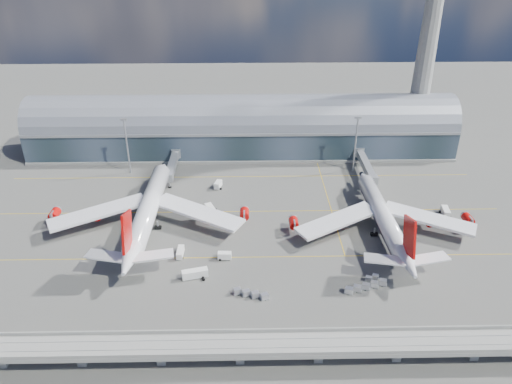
{
  "coord_description": "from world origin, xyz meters",
  "views": [
    {
      "loc": [
        2.25,
        -146.42,
        99.27
      ],
      "look_at": [
        5.36,
        10.0,
        14.0
      ],
      "focal_mm": 35.0,
      "sensor_mm": 36.0,
      "label": 1
    }
  ],
  "objects_px": {
    "service_truck_2": "(195,274)",
    "service_truck_5": "(211,210)",
    "floodlight_mast_left": "(127,145)",
    "floodlight_mast_right": "(356,143)",
    "airliner_right": "(383,218)",
    "service_truck_0": "(180,252)",
    "cargo_train_0": "(251,294)",
    "service_truck_1": "(225,256)",
    "control_tower": "(428,40)",
    "airliner_left": "(148,211)",
    "cargo_train_1": "(366,286)",
    "service_truck_4": "(218,185)",
    "cargo_train_2": "(372,278)",
    "service_truck_3": "(445,212)"
  },
  "relations": [
    {
      "from": "control_tower",
      "to": "service_truck_2",
      "type": "bearing_deg",
      "value": -133.85
    },
    {
      "from": "service_truck_3",
      "to": "cargo_train_1",
      "type": "height_order",
      "value": "service_truck_3"
    },
    {
      "from": "service_truck_2",
      "to": "service_truck_5",
      "type": "relative_size",
      "value": 1.16
    },
    {
      "from": "service_truck_0",
      "to": "service_truck_2",
      "type": "distance_m",
      "value": 13.37
    },
    {
      "from": "floodlight_mast_right",
      "to": "cargo_train_1",
      "type": "height_order",
      "value": "floodlight_mast_right"
    },
    {
      "from": "service_truck_1",
      "to": "cargo_train_1",
      "type": "xyz_separation_m",
      "value": [
        43.77,
        -16.32,
        -0.31
      ]
    },
    {
      "from": "service_truck_2",
      "to": "floodlight_mast_right",
      "type": "bearing_deg",
      "value": -54.63
    },
    {
      "from": "service_truck_5",
      "to": "floodlight_mast_right",
      "type": "bearing_deg",
      "value": 8.26
    },
    {
      "from": "service_truck_4",
      "to": "cargo_train_1",
      "type": "bearing_deg",
      "value": -38.96
    },
    {
      "from": "cargo_train_1",
      "to": "service_truck_3",
      "type": "bearing_deg",
      "value": -25.02
    },
    {
      "from": "floodlight_mast_left",
      "to": "cargo_train_2",
      "type": "distance_m",
      "value": 120.55
    },
    {
      "from": "service_truck_2",
      "to": "cargo_train_1",
      "type": "distance_m",
      "value": 53.17
    },
    {
      "from": "control_tower",
      "to": "service_truck_4",
      "type": "height_order",
      "value": "control_tower"
    },
    {
      "from": "service_truck_1",
      "to": "cargo_train_0",
      "type": "xyz_separation_m",
      "value": [
        8.51,
        -19.0,
        -0.34
      ]
    },
    {
      "from": "control_tower",
      "to": "service_truck_2",
      "type": "distance_m",
      "value": 152.11
    },
    {
      "from": "floodlight_mast_right",
      "to": "service_truck_4",
      "type": "xyz_separation_m",
      "value": [
        -60.06,
        -15.22,
        -12.21
      ]
    },
    {
      "from": "service_truck_1",
      "to": "service_truck_5",
      "type": "xyz_separation_m",
      "value": [
        -6.41,
        29.14,
        0.37
      ]
    },
    {
      "from": "service_truck_1",
      "to": "service_truck_2",
      "type": "height_order",
      "value": "service_truck_2"
    },
    {
      "from": "service_truck_4",
      "to": "cargo_train_0",
      "type": "xyz_separation_m",
      "value": [
        13.06,
        -69.66,
        -0.45
      ]
    },
    {
      "from": "service_truck_0",
      "to": "control_tower",
      "type": "bearing_deg",
      "value": 42.82
    },
    {
      "from": "service_truck_4",
      "to": "cargo_train_1",
      "type": "xyz_separation_m",
      "value": [
        48.32,
        -66.97,
        -0.42
      ]
    },
    {
      "from": "service_truck_0",
      "to": "service_truck_4",
      "type": "xyz_separation_m",
      "value": [
        10.4,
        48.4,
        0.13
      ]
    },
    {
      "from": "floodlight_mast_right",
      "to": "service_truck_1",
      "type": "xyz_separation_m",
      "value": [
        -55.51,
        -65.87,
        -12.32
      ]
    },
    {
      "from": "cargo_train_0",
      "to": "service_truck_1",
      "type": "bearing_deg",
      "value": 6.27
    },
    {
      "from": "airliner_right",
      "to": "cargo_train_2",
      "type": "bearing_deg",
      "value": -110.58
    },
    {
      "from": "airliner_left",
      "to": "cargo_train_1",
      "type": "xyz_separation_m",
      "value": [
        72.3,
        -37.2,
        -5.76
      ]
    },
    {
      "from": "airliner_left",
      "to": "service_truck_2",
      "type": "bearing_deg",
      "value": -56.57
    },
    {
      "from": "airliner_left",
      "to": "service_truck_5",
      "type": "relative_size",
      "value": 10.62
    },
    {
      "from": "airliner_left",
      "to": "service_truck_4",
      "type": "height_order",
      "value": "airliner_left"
    },
    {
      "from": "control_tower",
      "to": "cargo_train_2",
      "type": "relative_size",
      "value": 20.72
    },
    {
      "from": "service_truck_2",
      "to": "service_truck_3",
      "type": "xyz_separation_m",
      "value": [
        92.37,
        36.1,
        -0.02
      ]
    },
    {
      "from": "service_truck_2",
      "to": "cargo_train_0",
      "type": "height_order",
      "value": "service_truck_2"
    },
    {
      "from": "floodlight_mast_right",
      "to": "cargo_train_2",
      "type": "relative_size",
      "value": 5.17
    },
    {
      "from": "service_truck_2",
      "to": "service_truck_4",
      "type": "bearing_deg",
      "value": -18.36
    },
    {
      "from": "airliner_right",
      "to": "service_truck_5",
      "type": "distance_m",
      "value": 64.38
    },
    {
      "from": "service_truck_2",
      "to": "service_truck_5",
      "type": "bearing_deg",
      "value": -17.94
    },
    {
      "from": "control_tower",
      "to": "service_truck_1",
      "type": "relative_size",
      "value": 22.47
    },
    {
      "from": "airliner_left",
      "to": "cargo_train_0",
      "type": "height_order",
      "value": "airliner_left"
    },
    {
      "from": "floodlight_mast_left",
      "to": "service_truck_3",
      "type": "distance_m",
      "value": 134.38
    },
    {
      "from": "service_truck_0",
      "to": "service_truck_3",
      "type": "relative_size",
      "value": 0.95
    },
    {
      "from": "floodlight_mast_left",
      "to": "airliner_right",
      "type": "relative_size",
      "value": 0.37
    },
    {
      "from": "control_tower",
      "to": "floodlight_mast_right",
      "type": "xyz_separation_m",
      "value": [
        -35.0,
        -28.0,
        -38.0
      ]
    },
    {
      "from": "floodlight_mast_left",
      "to": "service_truck_5",
      "type": "relative_size",
      "value": 3.52
    },
    {
      "from": "floodlight_mast_left",
      "to": "service_truck_1",
      "type": "relative_size",
      "value": 5.61
    },
    {
      "from": "floodlight_mast_left",
      "to": "airliner_left",
      "type": "relative_size",
      "value": 0.33
    },
    {
      "from": "floodlight_mast_right",
      "to": "cargo_train_0",
      "type": "height_order",
      "value": "floodlight_mast_right"
    },
    {
      "from": "service_truck_3",
      "to": "service_truck_2",
      "type": "bearing_deg",
      "value": -151.76
    },
    {
      "from": "service_truck_1",
      "to": "cargo_train_0",
      "type": "relative_size",
      "value": 0.41
    },
    {
      "from": "floodlight_mast_left",
      "to": "service_truck_4",
      "type": "distance_m",
      "value": 44.45
    },
    {
      "from": "airliner_right",
      "to": "service_truck_0",
      "type": "bearing_deg",
      "value": -170.57
    }
  ]
}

